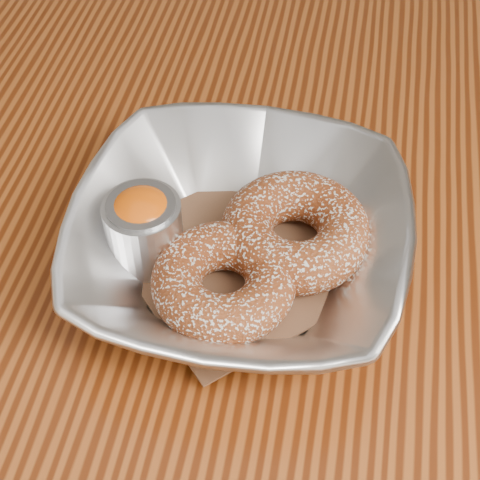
% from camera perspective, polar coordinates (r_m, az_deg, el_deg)
% --- Properties ---
extents(table, '(1.20, 0.80, 0.75)m').
position_cam_1_polar(table, '(0.63, 6.67, -4.87)').
color(table, brown).
rests_on(table, ground_plane).
extents(serving_bowl, '(0.23, 0.23, 0.06)m').
position_cam_1_polar(serving_bowl, '(0.50, 0.00, -0.15)').
color(serving_bowl, silver).
rests_on(serving_bowl, table).
extents(parchment, '(0.20, 0.20, 0.00)m').
position_cam_1_polar(parchment, '(0.51, 0.00, -1.53)').
color(parchment, brown).
rests_on(parchment, table).
extents(donut_back, '(0.13, 0.13, 0.04)m').
position_cam_1_polar(donut_back, '(0.51, 4.31, 0.72)').
color(donut_back, brown).
rests_on(donut_back, parchment).
extents(donut_front, '(0.11, 0.11, 0.03)m').
position_cam_1_polar(donut_front, '(0.48, -1.27, -3.24)').
color(donut_front, brown).
rests_on(donut_front, parchment).
extents(ramekin, '(0.05, 0.05, 0.06)m').
position_cam_1_polar(ramekin, '(0.50, -7.47, 1.01)').
color(ramekin, silver).
rests_on(ramekin, table).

